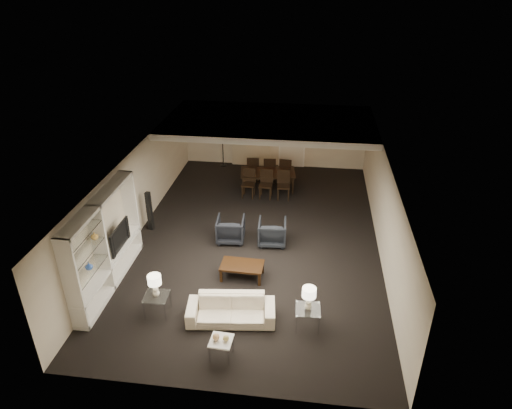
{
  "coord_description": "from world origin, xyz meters",
  "views": [
    {
      "loc": [
        1.46,
        -11.27,
        7.12
      ],
      "look_at": [
        0.0,
        0.0,
        1.1
      ],
      "focal_mm": 32.0,
      "sensor_mm": 36.0,
      "label": 1
    }
  ],
  "objects_px": {
    "television": "(116,236)",
    "chair_fl": "(253,169)",
    "vase_amber": "(95,236)",
    "floor_speaker": "(150,211)",
    "table_lamp_left": "(155,286)",
    "marble_table": "(221,348)",
    "side_table_left": "(158,304)",
    "side_table_right": "(307,318)",
    "coffee_table": "(242,271)",
    "pendant_light": "(278,136)",
    "floor_lamp": "(223,144)",
    "chair_nr": "(283,186)",
    "sofa": "(231,310)",
    "table_lamp_right": "(309,299)",
    "chair_nm": "(266,185)",
    "vase_blue": "(89,266)",
    "chair_nl": "(248,184)",
    "armchair_right": "(272,232)",
    "chair_fm": "(270,169)",
    "chair_fr": "(286,170)",
    "armchair_left": "(231,229)",
    "dining_table": "(268,181)"
  },
  "relations": [
    {
      "from": "vase_amber",
      "to": "floor_lamp",
      "type": "distance_m",
      "value": 8.35
    },
    {
      "from": "armchair_right",
      "to": "side_table_right",
      "type": "xyz_separation_m",
      "value": [
        1.1,
        -3.3,
        -0.11
      ]
    },
    {
      "from": "floor_speaker",
      "to": "armchair_left",
      "type": "bearing_deg",
      "value": -0.18
    },
    {
      "from": "pendant_light",
      "to": "dining_table",
      "type": "height_order",
      "value": "pendant_light"
    },
    {
      "from": "armchair_left",
      "to": "chair_nm",
      "type": "relative_size",
      "value": 0.81
    },
    {
      "from": "television",
      "to": "chair_fm",
      "type": "relative_size",
      "value": 1.09
    },
    {
      "from": "table_lamp_left",
      "to": "table_lamp_right",
      "type": "distance_m",
      "value": 3.4
    },
    {
      "from": "vase_amber",
      "to": "floor_speaker",
      "type": "bearing_deg",
      "value": 87.96
    },
    {
      "from": "table_lamp_right",
      "to": "dining_table",
      "type": "relative_size",
      "value": 0.29
    },
    {
      "from": "armchair_right",
      "to": "television",
      "type": "xyz_separation_m",
      "value": [
        -3.77,
        -1.85,
        0.69
      ]
    },
    {
      "from": "pendant_light",
      "to": "sofa",
      "type": "height_order",
      "value": "pendant_light"
    },
    {
      "from": "side_table_right",
      "to": "chair_fl",
      "type": "height_order",
      "value": "chair_fl"
    },
    {
      "from": "pendant_light",
      "to": "chair_fm",
      "type": "bearing_deg",
      "value": 126.45
    },
    {
      "from": "sofa",
      "to": "marble_table",
      "type": "xyz_separation_m",
      "value": [
        0.0,
        -1.1,
        -0.06
      ]
    },
    {
      "from": "side_table_right",
      "to": "chair_fm",
      "type": "height_order",
      "value": "chair_fm"
    },
    {
      "from": "table_lamp_left",
      "to": "side_table_left",
      "type": "bearing_deg",
      "value": 0.0
    },
    {
      "from": "sofa",
      "to": "chair_nl",
      "type": "height_order",
      "value": "chair_nl"
    },
    {
      "from": "table_lamp_right",
      "to": "chair_nm",
      "type": "height_order",
      "value": "table_lamp_right"
    },
    {
      "from": "marble_table",
      "to": "floor_lamp",
      "type": "bearing_deg",
      "value": 100.81
    },
    {
      "from": "armchair_left",
      "to": "floor_speaker",
      "type": "height_order",
      "value": "floor_speaker"
    },
    {
      "from": "sofa",
      "to": "table_lamp_left",
      "type": "height_order",
      "value": "table_lamp_left"
    },
    {
      "from": "chair_nl",
      "to": "chair_fl",
      "type": "bearing_deg",
      "value": 92.76
    },
    {
      "from": "floor_speaker",
      "to": "chair_fm",
      "type": "distance_m",
      "value": 4.99
    },
    {
      "from": "television",
      "to": "chair_nr",
      "type": "bearing_deg",
      "value": -39.6
    },
    {
      "from": "chair_fm",
      "to": "floor_lamp",
      "type": "height_order",
      "value": "floor_lamp"
    },
    {
      "from": "vase_blue",
      "to": "chair_nl",
      "type": "bearing_deg",
      "value": 66.05
    },
    {
      "from": "table_lamp_right",
      "to": "armchair_right",
      "type": "bearing_deg",
      "value": 108.43
    },
    {
      "from": "television",
      "to": "chair_fl",
      "type": "bearing_deg",
      "value": -24.09
    },
    {
      "from": "table_lamp_right",
      "to": "chair_nr",
      "type": "distance_m",
      "value": 6.22
    },
    {
      "from": "side_table_left",
      "to": "chair_fr",
      "type": "height_order",
      "value": "chair_fr"
    },
    {
      "from": "sofa",
      "to": "side_table_right",
      "type": "bearing_deg",
      "value": -6.44
    },
    {
      "from": "coffee_table",
      "to": "chair_fl",
      "type": "distance_m",
      "value": 5.86
    },
    {
      "from": "side_table_right",
      "to": "chair_fr",
      "type": "xyz_separation_m",
      "value": [
        -1.0,
        7.43,
        0.24
      ]
    },
    {
      "from": "pendant_light",
      "to": "side_table_left",
      "type": "bearing_deg",
      "value": -106.69
    },
    {
      "from": "side_table_left",
      "to": "chair_fl",
      "type": "relative_size",
      "value": 0.55
    },
    {
      "from": "table_lamp_left",
      "to": "marble_table",
      "type": "bearing_deg",
      "value": -32.91
    },
    {
      "from": "side_table_right",
      "to": "television",
      "type": "relative_size",
      "value": 0.5
    },
    {
      "from": "floor_lamp",
      "to": "chair_nr",
      "type": "bearing_deg",
      "value": -45.11
    },
    {
      "from": "television",
      "to": "chair_nl",
      "type": "bearing_deg",
      "value": -29.73
    },
    {
      "from": "chair_nl",
      "to": "table_lamp_right",
      "type": "bearing_deg",
      "value": -67.53
    },
    {
      "from": "television",
      "to": "chair_fm",
      "type": "distance_m",
      "value": 6.85
    },
    {
      "from": "chair_nl",
      "to": "chair_nr",
      "type": "height_order",
      "value": "same"
    },
    {
      "from": "armchair_left",
      "to": "chair_fl",
      "type": "bearing_deg",
      "value": -95.59
    },
    {
      "from": "pendant_light",
      "to": "television",
      "type": "bearing_deg",
      "value": -122.7
    },
    {
      "from": "television",
      "to": "coffee_table",
      "type": "bearing_deg",
      "value": -87.25
    },
    {
      "from": "chair_nm",
      "to": "side_table_left",
      "type": "bearing_deg",
      "value": -104.57
    },
    {
      "from": "television",
      "to": "chair_nl",
      "type": "xyz_separation_m",
      "value": [
        2.68,
        4.69,
        -0.57
      ]
    },
    {
      "from": "armchair_right",
      "to": "table_lamp_right",
      "type": "xyz_separation_m",
      "value": [
        1.1,
        -3.3,
        0.42
      ]
    },
    {
      "from": "vase_amber",
      "to": "television",
      "type": "bearing_deg",
      "value": 88.16
    },
    {
      "from": "floor_speaker",
      "to": "marble_table",
      "type": "bearing_deg",
      "value": -49.85
    }
  ]
}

